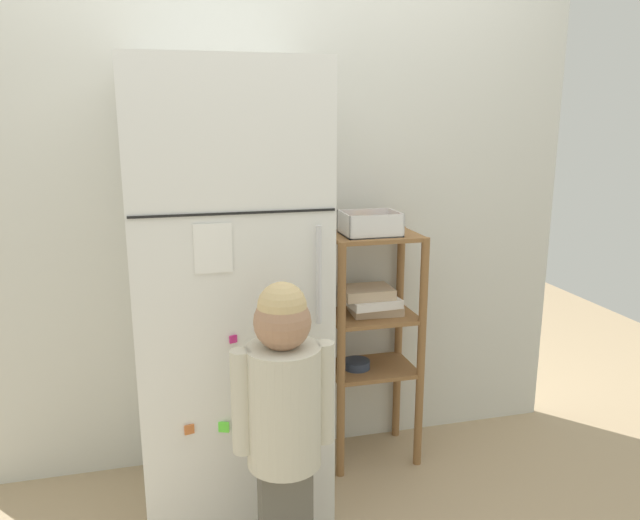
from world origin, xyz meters
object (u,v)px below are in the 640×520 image
Objects in this scene: pantry_shelf_unit at (371,321)px; fruit_bin at (370,226)px; child_standing at (283,405)px; refrigerator at (229,294)px.

fruit_bin reaches higher than pantry_shelf_unit.
fruit_bin reaches higher than child_standing.
pantry_shelf_unit is 4.42× the size of fruit_bin.
child_standing is 1.00× the size of pantry_shelf_unit.
fruit_bin is (0.62, 0.13, 0.22)m from refrigerator.
refrigerator is 0.67m from fruit_bin.
refrigerator is 7.32× the size of fruit_bin.
pantry_shelf_unit is 0.44m from fruit_bin.
refrigerator reaches higher than pantry_shelf_unit.
fruit_bin is at bearing 11.55° from refrigerator.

